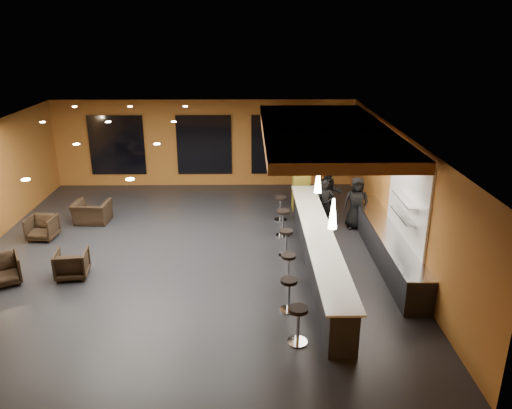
{
  "coord_description": "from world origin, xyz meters",
  "views": [
    {
      "loc": [
        1.8,
        -13.24,
        6.29
      ],
      "look_at": [
        2.0,
        0.5,
        1.3
      ],
      "focal_mm": 35.0,
      "sensor_mm": 36.0,
      "label": 1
    }
  ],
  "objects_px": {
    "bar_counter": "(318,251)",
    "bar_stool_1": "(289,291)",
    "pendant_0": "(333,214)",
    "staff_b": "(329,193)",
    "bar_stool_0": "(298,320)",
    "bar_stool_2": "(288,265)",
    "armchair_c": "(42,228)",
    "armchair_d": "(92,212)",
    "armchair_a": "(3,270)",
    "armchair_b": "(72,264)",
    "staff_c": "(356,203)",
    "staff_a": "(325,204)",
    "bar_stool_5": "(281,205)",
    "pendant_1": "(318,180)",
    "bar_stool_3": "(286,240)",
    "pendant_2": "(308,157)",
    "prep_counter": "(386,245)",
    "bar_stool_4": "(283,220)",
    "column": "(302,162)"
  },
  "relations": [
    {
      "from": "armchair_a",
      "to": "bar_stool_2",
      "type": "height_order",
      "value": "bar_stool_2"
    },
    {
      "from": "bar_stool_2",
      "to": "bar_stool_4",
      "type": "xyz_separation_m",
      "value": [
        0.06,
        2.99,
        0.05
      ]
    },
    {
      "from": "bar_stool_3",
      "to": "pendant_2",
      "type": "bearing_deg",
      "value": 70.53
    },
    {
      "from": "prep_counter",
      "to": "pendant_0",
      "type": "xyz_separation_m",
      "value": [
        -2.0,
        -2.5,
        1.92
      ]
    },
    {
      "from": "bar_counter",
      "to": "armchair_c",
      "type": "xyz_separation_m",
      "value": [
        -8.24,
        2.05,
        -0.13
      ]
    },
    {
      "from": "column",
      "to": "bar_stool_0",
      "type": "bearing_deg",
      "value": -96.08
    },
    {
      "from": "armchair_b",
      "to": "bar_stool_4",
      "type": "distance_m",
      "value": 6.27
    },
    {
      "from": "bar_stool_0",
      "to": "bar_stool_2",
      "type": "distance_m",
      "value": 2.6
    },
    {
      "from": "bar_stool_2",
      "to": "bar_stool_3",
      "type": "height_order",
      "value": "bar_stool_3"
    },
    {
      "from": "column",
      "to": "armchair_b",
      "type": "xyz_separation_m",
      "value": [
        -6.51,
        -5.03,
        -1.38
      ]
    },
    {
      "from": "pendant_1",
      "to": "armchair_a",
      "type": "xyz_separation_m",
      "value": [
        -8.15,
        -1.28,
        -1.97
      ]
    },
    {
      "from": "bar_stool_0",
      "to": "bar_stool_2",
      "type": "relative_size",
      "value": 1.07
    },
    {
      "from": "armchair_a",
      "to": "bar_stool_1",
      "type": "relative_size",
      "value": 1.04
    },
    {
      "from": "armchair_a",
      "to": "bar_stool_0",
      "type": "distance_m",
      "value": 7.76
    },
    {
      "from": "column",
      "to": "pendant_1",
      "type": "relative_size",
      "value": 5.0
    },
    {
      "from": "bar_counter",
      "to": "staff_b",
      "type": "distance_m",
      "value": 3.7
    },
    {
      "from": "bar_counter",
      "to": "bar_stool_1",
      "type": "distance_m",
      "value": 2.36
    },
    {
      "from": "prep_counter",
      "to": "bar_stool_2",
      "type": "xyz_separation_m",
      "value": [
        -2.86,
        -1.32,
        0.07
      ]
    },
    {
      "from": "bar_stool_1",
      "to": "bar_stool_3",
      "type": "height_order",
      "value": "bar_stool_1"
    },
    {
      "from": "bar_stool_0",
      "to": "bar_stool_3",
      "type": "height_order",
      "value": "bar_stool_0"
    },
    {
      "from": "pendant_2",
      "to": "bar_stool_2",
      "type": "height_order",
      "value": "pendant_2"
    },
    {
      "from": "armchair_d",
      "to": "staff_c",
      "type": "bearing_deg",
      "value": 179.92
    },
    {
      "from": "armchair_c",
      "to": "staff_c",
      "type": "bearing_deg",
      "value": 9.11
    },
    {
      "from": "staff_a",
      "to": "bar_stool_1",
      "type": "xyz_separation_m",
      "value": [
        -1.57,
        -5.13,
        -0.26
      ]
    },
    {
      "from": "prep_counter",
      "to": "staff_c",
      "type": "relative_size",
      "value": 3.5
    },
    {
      "from": "staff_b",
      "to": "armchair_a",
      "type": "height_order",
      "value": "staff_b"
    },
    {
      "from": "bar_counter",
      "to": "staff_c",
      "type": "bearing_deg",
      "value": 60.3
    },
    {
      "from": "column",
      "to": "armchair_b",
      "type": "distance_m",
      "value": 8.33
    },
    {
      "from": "prep_counter",
      "to": "staff_b",
      "type": "distance_m",
      "value": 3.34
    },
    {
      "from": "pendant_1",
      "to": "bar_stool_2",
      "type": "bearing_deg",
      "value": -123.07
    },
    {
      "from": "armchair_c",
      "to": "armchair_d",
      "type": "bearing_deg",
      "value": 54.28
    },
    {
      "from": "prep_counter",
      "to": "bar_stool_4",
      "type": "distance_m",
      "value": 3.26
    },
    {
      "from": "pendant_0",
      "to": "armchair_d",
      "type": "xyz_separation_m",
      "value": [
        -7.11,
        5.38,
        -1.98
      ]
    },
    {
      "from": "staff_a",
      "to": "bar_stool_1",
      "type": "distance_m",
      "value": 5.37
    },
    {
      "from": "column",
      "to": "bar_stool_4",
      "type": "distance_m",
      "value": 2.82
    },
    {
      "from": "bar_stool_2",
      "to": "bar_stool_5",
      "type": "bearing_deg",
      "value": 89.12
    },
    {
      "from": "prep_counter",
      "to": "staff_c",
      "type": "bearing_deg",
      "value": 99.84
    },
    {
      "from": "staff_c",
      "to": "armchair_c",
      "type": "distance_m",
      "value": 9.88
    },
    {
      "from": "armchair_d",
      "to": "bar_stool_5",
      "type": "bearing_deg",
      "value": -175.1
    },
    {
      "from": "pendant_0",
      "to": "staff_b",
      "type": "height_order",
      "value": "pendant_0"
    },
    {
      "from": "bar_stool_4",
      "to": "bar_stool_5",
      "type": "distance_m",
      "value": 1.34
    },
    {
      "from": "armchair_b",
      "to": "bar_stool_1",
      "type": "relative_size",
      "value": 1.01
    },
    {
      "from": "staff_b",
      "to": "armchair_b",
      "type": "bearing_deg",
      "value": -153.54
    },
    {
      "from": "armchair_a",
      "to": "bar_stool_2",
      "type": "xyz_separation_m",
      "value": [
        7.29,
        -0.04,
        0.12
      ]
    },
    {
      "from": "armchair_a",
      "to": "armchair_b",
      "type": "relative_size",
      "value": 1.02
    },
    {
      "from": "staff_a",
      "to": "bar_stool_5",
      "type": "bearing_deg",
      "value": 169.91
    },
    {
      "from": "pendant_0",
      "to": "bar_stool_4",
      "type": "height_order",
      "value": "pendant_0"
    },
    {
      "from": "column",
      "to": "staff_c",
      "type": "relative_size",
      "value": 2.04
    },
    {
      "from": "bar_counter",
      "to": "bar_stool_1",
      "type": "height_order",
      "value": "bar_counter"
    },
    {
      "from": "bar_stool_3",
      "to": "bar_stool_5",
      "type": "distance_m",
      "value": 2.79
    }
  ]
}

